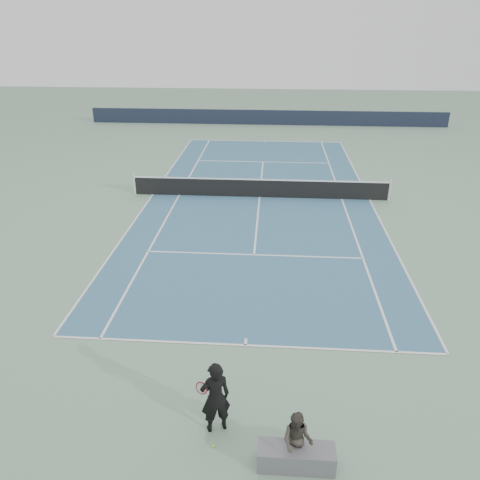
# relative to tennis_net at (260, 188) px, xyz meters

# --- Properties ---
(ground) EXTENTS (80.00, 80.00, 0.00)m
(ground) POSITION_rel_tennis_net_xyz_m (0.00, 0.00, -0.50)
(ground) COLOR gray
(court_surface) EXTENTS (10.97, 23.77, 0.01)m
(court_surface) POSITION_rel_tennis_net_xyz_m (0.00, 0.00, -0.50)
(court_surface) COLOR #376684
(court_surface) RESTS_ON ground
(tennis_net) EXTENTS (12.90, 0.10, 1.07)m
(tennis_net) POSITION_rel_tennis_net_xyz_m (0.00, 0.00, 0.00)
(tennis_net) COLOR silver
(tennis_net) RESTS_ON ground
(windscreen_far) EXTENTS (30.00, 0.25, 1.20)m
(windscreen_far) POSITION_rel_tennis_net_xyz_m (0.00, 17.88, 0.10)
(windscreen_far) COLOR black
(windscreen_far) RESTS_ON ground
(tennis_player) EXTENTS (0.85, 0.70, 1.80)m
(tennis_player) POSITION_rel_tennis_net_xyz_m (-0.47, -14.81, 0.40)
(tennis_player) COLOR black
(tennis_player) RESTS_ON ground
(tennis_ball) EXTENTS (0.06, 0.06, 0.06)m
(tennis_ball) POSITION_rel_tennis_net_xyz_m (-0.47, -15.32, -0.47)
(tennis_ball) COLOR #C5E32E
(tennis_ball) RESTS_ON ground
(spectator_bench) EXTENTS (1.62, 0.87, 1.37)m
(spectator_bench) POSITION_rel_tennis_net_xyz_m (1.25, -15.65, -0.01)
(spectator_bench) COLOR slate
(spectator_bench) RESTS_ON ground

